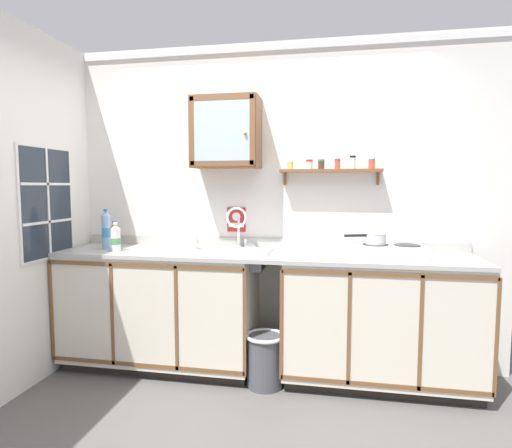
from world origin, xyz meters
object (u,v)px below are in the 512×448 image
at_px(bottle_water_blue_0, 106,231).
at_px(mug, 193,243).
at_px(hot_plate_stove, 392,251).
at_px(warning_sign, 236,220).
at_px(saucepan, 375,238).
at_px(bottle_juice_amber_1, 115,236).
at_px(wall_cabinet, 226,133).
at_px(bottle_opaque_white_2, 116,238).
at_px(trash_bin, 265,359).
at_px(sink, 236,253).

xyz_separation_m(bottle_water_blue_0, mug, (0.70, 0.13, -0.10)).
bearing_deg(hot_plate_stove, warning_sign, 167.82).
distance_m(saucepan, bottle_juice_amber_1, 2.12).
xyz_separation_m(bottle_juice_amber_1, warning_sign, (1.00, 0.22, 0.14)).
xyz_separation_m(mug, wall_cabinet, (0.27, 0.06, 0.89)).
bearing_deg(warning_sign, bottle_juice_amber_1, -167.40).
bearing_deg(saucepan, hot_plate_stove, -9.56).
distance_m(bottle_juice_amber_1, bottle_opaque_white_2, 0.22).
xyz_separation_m(mug, warning_sign, (0.32, 0.20, 0.18)).
relative_size(bottle_juice_amber_1, warning_sign, 1.09).
height_order(bottle_water_blue_0, bottle_juice_amber_1, bottle_water_blue_0).
distance_m(bottle_water_blue_0, warning_sign, 1.07).
height_order(bottle_water_blue_0, bottle_opaque_white_2, bottle_water_blue_0).
relative_size(saucepan, bottle_opaque_white_2, 1.36).
bearing_deg(trash_bin, bottle_juice_amber_1, 168.48).
distance_m(sink, mug, 0.38).
bearing_deg(hot_plate_stove, bottle_water_blue_0, -178.52).
relative_size(warning_sign, trash_bin, 0.52).
distance_m(bottle_juice_amber_1, wall_cabinet, 1.28).
relative_size(hot_plate_stove, saucepan, 1.51).
bearing_deg(sink, trash_bin, -41.10).
distance_m(hot_plate_stove, bottle_water_blue_0, 2.26).
xyz_separation_m(saucepan, bottle_opaque_white_2, (-2.01, -0.16, -0.03)).
bearing_deg(mug, sink, -8.61).
bearing_deg(trash_bin, bottle_opaque_white_2, 175.99).
height_order(sink, hot_plate_stove, sink).
distance_m(bottle_water_blue_0, mug, 0.72).
bearing_deg(hot_plate_stove, wall_cabinet, 174.21).
distance_m(hot_plate_stove, bottle_juice_amber_1, 2.24).
height_order(hot_plate_stove, wall_cabinet, wall_cabinet).
xyz_separation_m(saucepan, wall_cabinet, (-1.17, 0.11, 0.82)).
height_order(hot_plate_stove, trash_bin, hot_plate_stove).
relative_size(bottle_juice_amber_1, bottle_opaque_white_2, 0.97).
bearing_deg(trash_bin, bottle_water_blue_0, 172.84).
distance_m(bottle_water_blue_0, bottle_juice_amber_1, 0.12).
xyz_separation_m(bottle_water_blue_0, trash_bin, (1.35, -0.17, -0.91)).
height_order(sink, warning_sign, sink).
bearing_deg(warning_sign, hot_plate_stove, -12.18).
xyz_separation_m(bottle_opaque_white_2, mug, (0.57, 0.21, -0.05)).
height_order(bottle_water_blue_0, warning_sign, warning_sign).
height_order(warning_sign, trash_bin, warning_sign).
bearing_deg(warning_sign, mug, -147.75).
bearing_deg(warning_sign, saucepan, -12.46).
relative_size(hot_plate_stove, trash_bin, 1.19).
height_order(bottle_water_blue_0, mug, bottle_water_blue_0).
bearing_deg(hot_plate_stove, saucepan, 170.44).
height_order(sink, bottle_juice_amber_1, sink).
bearing_deg(hot_plate_stove, sink, 179.45).
distance_m(sink, warning_sign, 0.36).
bearing_deg(wall_cabinet, saucepan, -5.40).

